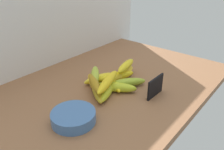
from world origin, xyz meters
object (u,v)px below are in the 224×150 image
object	(u,v)px
fruit_bowl	(73,117)
banana_5	(116,87)
banana_2	(116,76)
banana_7	(122,73)
banana_1	(114,83)
banana_4	(128,83)
banana_3	(99,78)
banana_10	(126,66)
banana_11	(95,75)
banana_0	(107,90)
banana_8	(93,83)
banana_9	(108,82)
banana_12	(94,83)
banana_6	(97,90)
chalkboard_sign	(155,87)

from	to	relation	value
fruit_bowl	banana_5	distance (cm)	25.71
banana_2	banana_7	xyz separation A→B (cm)	(4.69, -0.19, -0.08)
banana_1	banana_4	bearing A→B (deg)	-50.13
banana_3	banana_10	distance (cm)	14.35
banana_2	banana_10	world-z (taller)	banana_10
fruit_bowl	banana_2	world-z (taller)	banana_2
banana_4	banana_10	bearing A→B (deg)	41.87
fruit_bowl	banana_11	distance (cm)	26.02
banana_0	banana_8	world-z (taller)	banana_0
banana_3	banana_5	size ratio (longest dim) A/B	0.87
banana_9	banana_3	bearing A→B (deg)	61.38
fruit_bowl	banana_12	distance (cm)	19.21
banana_2	banana_5	distance (cm)	10.02
banana_9	banana_11	world-z (taller)	banana_9
banana_8	banana_11	bearing A→B (deg)	-57.10
banana_0	banana_4	distance (cm)	11.33
banana_8	banana_10	size ratio (longest dim) A/B	1.07
banana_1	banana_7	bearing A→B (deg)	15.28
fruit_bowl	banana_4	world-z (taller)	same
fruit_bowl	banana_7	xyz separation A→B (cm)	(38.13, 7.80, 0.02)
banana_5	banana_12	world-z (taller)	banana_12
banana_5	banana_8	world-z (taller)	banana_5
banana_0	banana_4	size ratio (longest dim) A/B	1.10
banana_0	banana_11	size ratio (longest dim) A/B	1.01
fruit_bowl	banana_9	size ratio (longest dim) A/B	0.75
banana_12	banana_8	bearing A→B (deg)	48.45
banana_6	banana_9	bearing A→B (deg)	-49.79
fruit_bowl	banana_2	bearing A→B (deg)	13.44
banana_5	banana_9	size ratio (longest dim) A/B	0.87
banana_5	banana_8	bearing A→B (deg)	106.13
chalkboard_sign	banana_12	xyz separation A→B (cm)	(-15.73, 19.48, 1.79)
banana_5	banana_12	size ratio (longest dim) A/B	1.06
banana_5	banana_10	distance (cm)	15.22
banana_4	banana_7	distance (cm)	9.47
banana_11	banana_12	bearing A→B (deg)	-138.67
fruit_bowl	banana_12	bearing A→B (deg)	20.32
banana_12	banana_5	bearing A→B (deg)	-31.38
banana_3	banana_10	bearing A→B (deg)	-29.77
banana_10	banana_5	bearing A→B (deg)	-160.18
chalkboard_sign	banana_2	size ratio (longest dim) A/B	0.58
fruit_bowl	banana_9	distance (cm)	22.44
banana_2	banana_11	xyz separation A→B (cm)	(-10.30, 3.35, 3.47)
banana_5	banana_7	size ratio (longest dim) A/B	1.01
banana_10	banana_11	bearing A→B (deg)	164.15
banana_5	banana_10	xyz separation A→B (cm)	(13.88, 5.00, 3.75)
banana_2	banana_7	distance (cm)	4.69
banana_2	banana_3	world-z (taller)	banana_2
banana_2	banana_7	bearing A→B (deg)	-2.38
banana_3	banana_12	size ratio (longest dim) A/B	0.91
fruit_bowl	banana_10	distance (cm)	40.28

